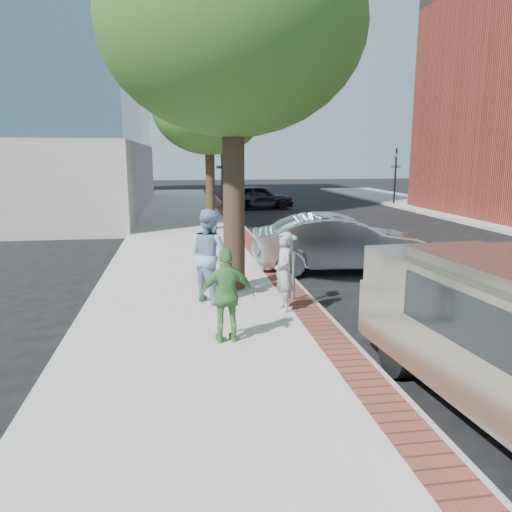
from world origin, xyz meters
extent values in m
plane|color=black|center=(0.00, 0.00, 0.00)|extent=(120.00, 120.00, 0.00)
cube|color=#9E9991|center=(-1.50, 8.00, 0.07)|extent=(5.00, 60.00, 0.15)
cube|color=brown|center=(0.70, 8.00, 0.15)|extent=(0.60, 60.00, 0.01)
cube|color=gray|center=(1.05, 8.00, 0.07)|extent=(0.10, 60.00, 0.15)
cylinder|color=black|center=(0.90, 22.00, 1.90)|extent=(0.12, 0.12, 3.80)
imported|color=black|center=(0.90, 22.00, 3.00)|extent=(0.18, 0.15, 0.90)
cube|color=#1E7238|center=(0.90, 22.00, 2.60)|extent=(0.70, 0.03, 0.18)
cylinder|color=black|center=(12.50, 22.00, 1.90)|extent=(0.12, 0.12, 3.80)
imported|color=black|center=(12.50, 22.00, 3.00)|extent=(0.18, 0.15, 0.90)
cube|color=#1E7238|center=(12.50, 22.00, 2.60)|extent=(0.70, 0.03, 0.18)
cylinder|color=black|center=(-0.60, 1.90, 2.35)|extent=(0.52, 0.52, 4.40)
ellipsoid|color=#164D16|center=(-0.60, 1.90, 6.20)|extent=(6.00, 6.00, 4.92)
cylinder|color=black|center=(-0.50, 12.00, 2.08)|extent=(0.40, 0.40, 3.85)
ellipsoid|color=#164D16|center=(-0.50, 12.00, 5.32)|extent=(4.80, 4.80, 3.94)
cylinder|color=gray|center=(0.59, 0.66, 0.72)|extent=(0.07, 0.07, 1.15)
cube|color=#2D3030|center=(0.59, 0.57, 1.42)|extent=(0.12, 0.14, 0.24)
cube|color=#2D3030|center=(0.59, 0.75, 1.42)|extent=(0.12, 0.14, 0.24)
sphere|color=#3F8C4C|center=(0.59, 0.57, 1.57)|extent=(0.11, 0.11, 0.11)
sphere|color=#3F8C4C|center=(0.59, 0.75, 1.57)|extent=(0.11, 0.11, 0.11)
imported|color=#999A9E|center=(0.21, -0.05, 0.98)|extent=(0.45, 0.64, 1.66)
imported|color=#7D9BC2|center=(-1.26, 0.92, 1.18)|extent=(1.23, 1.27, 2.06)
imported|color=#458D40|center=(-1.12, -1.62, 0.98)|extent=(0.99, 0.46, 1.65)
imported|color=#B5B7BD|center=(2.72, 3.92, 0.83)|extent=(5.15, 2.13, 1.66)
imported|color=black|center=(3.09, 21.27, 0.76)|extent=(4.54, 2.03, 1.52)
cube|color=gray|center=(2.20, -2.43, 0.81)|extent=(2.17, 1.19, 0.90)
cylinder|color=black|center=(1.33, -3.13, 0.36)|extent=(0.31, 0.74, 0.72)
cylinder|color=black|center=(3.18, -2.98, 0.36)|extent=(0.31, 0.74, 0.72)
cube|color=black|center=(1.30, -4.66, 1.47)|extent=(0.21, 2.26, 0.62)
cube|color=black|center=(2.16, -1.93, 1.19)|extent=(1.81, 0.17, 0.45)
camera|label=1|loc=(-1.91, -9.87, 3.35)|focal=35.00mm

